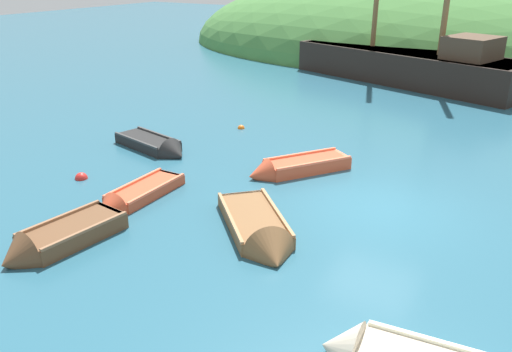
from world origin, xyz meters
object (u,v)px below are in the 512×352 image
buoy_orange (241,128)px  sailing_ship (408,70)px  rowboat_outer_left (56,242)px  buoy_red (81,179)px  rowboat_portside (134,198)px  rowboat_near_dock (260,234)px  rowboat_far (294,169)px  rowboat_outer_right (157,147)px

buoy_orange → sailing_ship: bearing=74.7°
rowboat_outer_left → buoy_red: (-2.72, 3.19, -0.14)m
rowboat_portside → rowboat_outer_left: size_ratio=0.99×
sailing_ship → rowboat_near_dock: size_ratio=4.56×
buoy_orange → buoy_red: bearing=-101.9°
sailing_ship → rowboat_far: sailing_ship is taller
rowboat_outer_left → buoy_red: bearing=-132.6°
rowboat_outer_left → rowboat_far: rowboat_outer_left is taller
rowboat_far → rowboat_outer_right: rowboat_outer_right is taller
sailing_ship → rowboat_outer_left: bearing=102.9°
rowboat_outer_left → rowboat_far: bearing=165.9°
rowboat_far → buoy_red: size_ratio=8.58×
sailing_ship → buoy_orange: 12.56m
rowboat_outer_right → buoy_orange: (1.19, 3.73, -0.11)m
rowboat_portside → buoy_red: 2.55m
rowboat_outer_left → rowboat_outer_right: (-2.46, 6.38, -0.03)m
sailing_ship → rowboat_far: (0.64, -15.26, -0.53)m
rowboat_outer_right → buoy_orange: size_ratio=11.88×
rowboat_portside → buoy_red: size_ratio=7.88×
rowboat_portside → rowboat_far: (2.88, 4.15, 0.06)m
rowboat_outer_left → rowboat_outer_right: bearing=-152.0°
rowboat_portside → buoy_orange: 7.39m
rowboat_far → rowboat_near_dock: 4.34m
sailing_ship → rowboat_far: size_ratio=4.65×
rowboat_portside → buoy_orange: (-1.07, 7.32, -0.08)m
rowboat_outer_left → rowboat_portside: bearing=-168.9°
rowboat_far → buoy_orange: rowboat_far is taller
rowboat_outer_right → rowboat_near_dock: bearing=-16.9°
sailing_ship → rowboat_far: bearing=110.5°
buoy_red → rowboat_outer_left: bearing=-49.5°
buoy_red → rowboat_far: bearing=34.8°
rowboat_portside → rowboat_outer_right: rowboat_outer_right is taller
rowboat_outer_right → buoy_orange: bearing=85.1°
rowboat_outer_left → buoy_orange: (-1.27, 10.11, -0.14)m
rowboat_portside → rowboat_outer_right: (-2.26, 3.59, 0.03)m
sailing_ship → rowboat_portside: 19.55m
rowboat_portside → rowboat_near_dock: (4.08, -0.02, 0.02)m
rowboat_portside → rowboat_far: bearing=144.7°
rowboat_far → sailing_ship: bearing=-142.9°
sailing_ship → rowboat_near_dock: sailing_ship is taller
rowboat_portside → rowboat_far: 5.05m
rowboat_near_dock → buoy_red: size_ratio=8.74×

